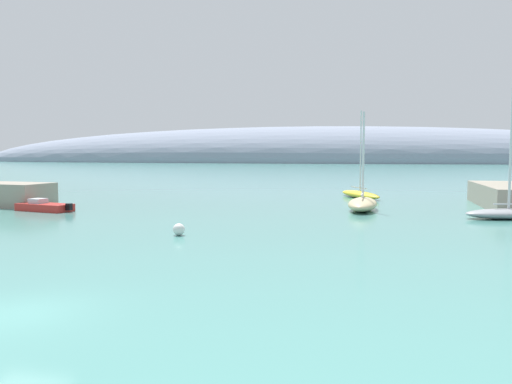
% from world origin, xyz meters
% --- Properties ---
extents(water, '(600.00, 600.00, 0.00)m').
position_xyz_m(water, '(0.00, 0.00, 0.00)').
color(water, teal).
rests_on(water, ground).
extents(distant_ridge, '(362.26, 57.42, 35.21)m').
position_xyz_m(distant_ridge, '(-22.98, 242.11, 0.00)').
color(distant_ridge, gray).
rests_on(distant_ridge, ground).
extents(sailboat_yellow_near_shore, '(5.43, 8.14, 9.44)m').
position_xyz_m(sailboat_yellow_near_shore, '(9.08, 43.90, 0.45)').
color(sailboat_yellow_near_shore, yellow).
rests_on(sailboat_yellow_near_shore, water).
extents(sailboat_grey_mid_mooring, '(6.78, 3.78, 10.48)m').
position_xyz_m(sailboat_grey_mid_mooring, '(20.34, 28.03, 0.53)').
color(sailboat_grey_mid_mooring, gray).
rests_on(sailboat_grey_mid_mooring, water).
extents(sailboat_sand_outer_mooring, '(2.66, 6.93, 8.34)m').
position_xyz_m(sailboat_sand_outer_mooring, '(9.64, 31.34, 0.61)').
color(sailboat_sand_outer_mooring, '#C6B284').
rests_on(sailboat_sand_outer_mooring, water).
extents(motorboat_red_foreground, '(5.54, 2.90, 1.02)m').
position_xyz_m(motorboat_red_foreground, '(-16.57, 25.09, 0.36)').
color(motorboat_red_foreground, red).
rests_on(motorboat_red_foreground, water).
extents(mooring_buoy_white, '(0.72, 0.72, 0.72)m').
position_xyz_m(mooring_buoy_white, '(-0.71, 15.33, 0.36)').
color(mooring_buoy_white, silver).
rests_on(mooring_buoy_white, water).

